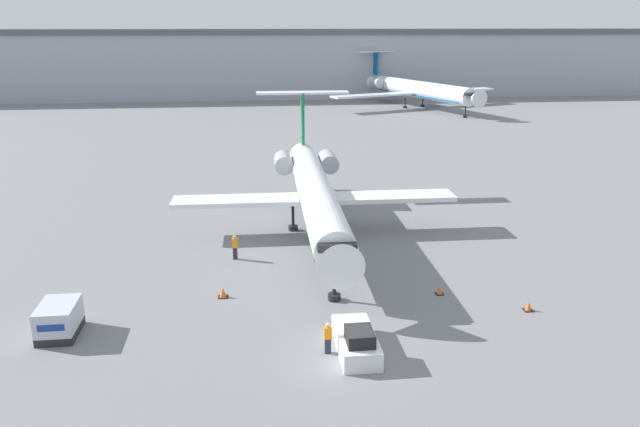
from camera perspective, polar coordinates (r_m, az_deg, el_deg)
ground_plane at (r=32.71m, az=2.98°, el=-13.17°), size 600.00×600.00×0.00m
terminal_building at (r=148.19m, az=-4.88°, el=13.54°), size 180.00×16.80×15.21m
airplane_main at (r=50.22m, az=-0.46°, el=2.09°), size 22.87×31.30×9.96m
pushback_tug at (r=33.10m, az=3.34°, el=-11.53°), size 1.96×4.68×1.72m
luggage_cart at (r=37.39m, az=-22.76°, el=-8.94°), size 1.97×2.90×1.82m
worker_near_tug at (r=32.79m, az=0.72°, el=-11.25°), size 0.40×0.24×1.72m
worker_by_wing at (r=45.51m, az=-7.79°, el=-3.01°), size 0.40×0.26×1.84m
traffic_cone_left at (r=39.73m, az=-8.87°, el=-7.16°), size 0.63×0.63×0.63m
traffic_cone_right at (r=40.38m, az=10.88°, el=-6.89°), size 0.51×0.51×0.59m
traffic_cone_mid at (r=39.54m, az=18.52°, el=-8.03°), size 0.55×0.55×0.61m
airplane_parked_far_left at (r=128.95m, az=8.91°, el=11.16°), size 36.44×36.25×10.53m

